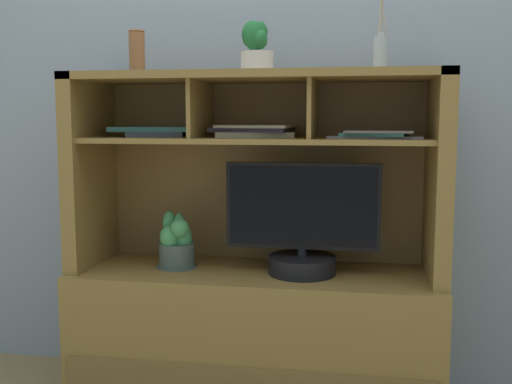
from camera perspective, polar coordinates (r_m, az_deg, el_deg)
The scene contains 10 objects.
back_wall at distance 2.63m, azimuth 1.07°, elevation 12.48°, with size 6.00×0.02×2.80m, color #86939F.
media_console at distance 2.46m, azimuth 0.03°, elevation -10.41°, with size 1.44×0.54×1.32m.
tv_monitor at distance 2.32m, azimuth 4.42°, elevation -3.70°, with size 0.59×0.26×0.43m.
potted_orchid at distance 2.45m, azimuth -7.55°, elevation -4.97°, with size 0.17×0.17×0.22m.
magazine_stack_left at distance 2.30m, azimuth 11.32°, elevation 5.39°, with size 0.35×0.29×0.03m.
magazine_stack_centre at distance 2.51m, azimuth -9.24°, elevation 5.74°, with size 0.36×0.29×0.04m.
magazine_stack_right at distance 2.37m, azimuth -0.08°, elevation 5.80°, with size 0.33×0.27×0.05m.
diffuser_bottle at distance 2.34m, azimuth 11.73°, elevation 12.81°, with size 0.05×0.05×0.34m.
potted_succulent at distance 2.38m, azimuth 0.03°, elevation 13.59°, with size 0.15×0.15×0.20m.
ceramic_vase at distance 2.45m, azimuth -11.24°, elevation 12.92°, with size 0.07×0.07×0.17m.
Camera 1 is at (0.39, -2.31, 1.15)m, focal length 42.14 mm.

